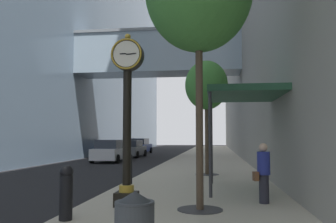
{
  "coord_description": "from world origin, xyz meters",
  "views": [
    {
      "loc": [
        3.5,
        -1.09,
        1.9
      ],
      "look_at": [
        0.85,
        19.02,
        3.35
      ],
      "focal_mm": 37.96,
      "sensor_mm": 36.0,
      "label": 1
    }
  ],
  "objects_px": {
    "car_white_near": "(111,151)",
    "pedestrian_walking": "(263,172)",
    "bollard_fourth": "(129,168)",
    "car_grey_far": "(132,149)",
    "street_tree_mid_near": "(206,86)",
    "street_clock": "(127,110)",
    "bollard_second": "(66,191)",
    "car_blue_mid": "(140,146)"
  },
  "relations": [
    {
      "from": "car_white_near",
      "to": "pedestrian_walking",
      "type": "bearing_deg",
      "value": -61.07
    },
    {
      "from": "bollard_second",
      "to": "car_blue_mid",
      "type": "bearing_deg",
      "value": 99.28
    },
    {
      "from": "street_clock",
      "to": "car_blue_mid",
      "type": "height_order",
      "value": "street_clock"
    },
    {
      "from": "street_tree_mid_near",
      "to": "car_white_near",
      "type": "distance_m",
      "value": 12.7
    },
    {
      "from": "pedestrian_walking",
      "to": "street_tree_mid_near",
      "type": "bearing_deg",
      "value": 103.2
    },
    {
      "from": "bollard_fourth",
      "to": "car_grey_far",
      "type": "height_order",
      "value": "car_grey_far"
    },
    {
      "from": "bollard_fourth",
      "to": "car_white_near",
      "type": "bearing_deg",
      "value": 109.28
    },
    {
      "from": "street_tree_mid_near",
      "to": "street_clock",
      "type": "bearing_deg",
      "value": -103.53
    },
    {
      "from": "street_tree_mid_near",
      "to": "car_white_near",
      "type": "bearing_deg",
      "value": 128.16
    },
    {
      "from": "pedestrian_walking",
      "to": "bollard_fourth",
      "type": "bearing_deg",
      "value": 145.71
    },
    {
      "from": "street_tree_mid_near",
      "to": "car_blue_mid",
      "type": "xyz_separation_m",
      "value": [
        -8.22,
        23.75,
        -3.48
      ]
    },
    {
      "from": "car_white_near",
      "to": "car_grey_far",
      "type": "xyz_separation_m",
      "value": [
        0.17,
        6.43,
        -0.04
      ]
    },
    {
      "from": "car_grey_far",
      "to": "car_white_near",
      "type": "bearing_deg",
      "value": -91.53
    },
    {
      "from": "car_blue_mid",
      "to": "car_grey_far",
      "type": "relative_size",
      "value": 0.99
    },
    {
      "from": "street_tree_mid_near",
      "to": "pedestrian_walking",
      "type": "height_order",
      "value": "street_tree_mid_near"
    },
    {
      "from": "street_tree_mid_near",
      "to": "car_grey_far",
      "type": "distance_m",
      "value": 17.99
    },
    {
      "from": "car_grey_far",
      "to": "bollard_fourth",
      "type": "bearing_deg",
      "value": -77.1
    },
    {
      "from": "bollard_second",
      "to": "car_blue_mid",
      "type": "distance_m",
      "value": 33.73
    },
    {
      "from": "car_grey_far",
      "to": "street_tree_mid_near",
      "type": "bearing_deg",
      "value": -65.31
    },
    {
      "from": "street_tree_mid_near",
      "to": "car_blue_mid",
      "type": "relative_size",
      "value": 1.16
    },
    {
      "from": "car_blue_mid",
      "to": "car_grey_far",
      "type": "distance_m",
      "value": 7.77
    },
    {
      "from": "car_blue_mid",
      "to": "pedestrian_walking",
      "type": "bearing_deg",
      "value": -72.23
    },
    {
      "from": "street_clock",
      "to": "bollard_fourth",
      "type": "xyz_separation_m",
      "value": [
        -0.89,
        3.84,
        -1.85
      ]
    },
    {
      "from": "bollard_fourth",
      "to": "car_grey_far",
      "type": "distance_m",
      "value": 20.56
    },
    {
      "from": "car_white_near",
      "to": "car_blue_mid",
      "type": "distance_m",
      "value": 14.17
    },
    {
      "from": "car_white_near",
      "to": "car_grey_far",
      "type": "distance_m",
      "value": 6.43
    },
    {
      "from": "street_tree_mid_near",
      "to": "car_white_near",
      "type": "height_order",
      "value": "street_tree_mid_near"
    },
    {
      "from": "pedestrian_walking",
      "to": "car_white_near",
      "type": "bearing_deg",
      "value": 118.93
    },
    {
      "from": "bollard_fourth",
      "to": "pedestrian_walking",
      "type": "xyz_separation_m",
      "value": [
        4.43,
        -3.02,
        0.22
      ]
    },
    {
      "from": "car_grey_far",
      "to": "bollard_second",
      "type": "bearing_deg",
      "value": -79.82
    },
    {
      "from": "street_clock",
      "to": "car_blue_mid",
      "type": "xyz_separation_m",
      "value": [
        -6.33,
        31.6,
        -1.76
      ]
    },
    {
      "from": "car_white_near",
      "to": "car_grey_far",
      "type": "relative_size",
      "value": 0.98
    },
    {
      "from": "bollard_second",
      "to": "bollard_fourth",
      "type": "xyz_separation_m",
      "value": [
        0.0,
        5.52,
        0.0
      ]
    },
    {
      "from": "bollard_second",
      "to": "car_grey_far",
      "type": "distance_m",
      "value": 25.97
    },
    {
      "from": "street_clock",
      "to": "car_white_near",
      "type": "xyz_separation_m",
      "value": [
        -5.65,
        17.44,
        -1.79
      ]
    },
    {
      "from": "street_clock",
      "to": "bollard_fourth",
      "type": "distance_m",
      "value": 4.35
    },
    {
      "from": "street_clock",
      "to": "car_grey_far",
      "type": "relative_size",
      "value": 0.95
    },
    {
      "from": "car_blue_mid",
      "to": "street_tree_mid_near",
      "type": "bearing_deg",
      "value": -70.92
    },
    {
      "from": "bollard_second",
      "to": "car_blue_mid",
      "type": "xyz_separation_m",
      "value": [
        -5.44,
        33.29,
        0.09
      ]
    },
    {
      "from": "street_tree_mid_near",
      "to": "bollard_second",
      "type": "bearing_deg",
      "value": -106.26
    },
    {
      "from": "car_grey_far",
      "to": "pedestrian_walking",
      "type": "bearing_deg",
      "value": -68.64
    },
    {
      "from": "bollard_fourth",
      "to": "pedestrian_walking",
      "type": "bearing_deg",
      "value": -34.29
    }
  ]
}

